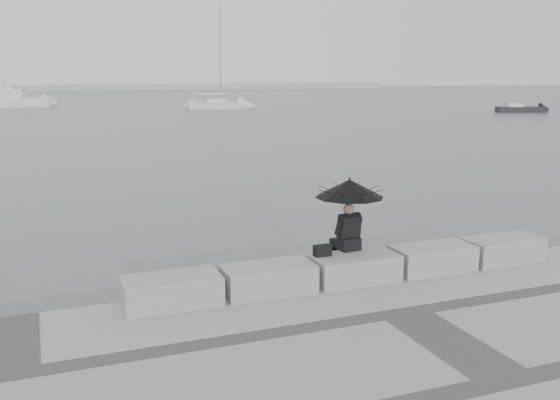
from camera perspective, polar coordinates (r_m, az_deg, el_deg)
name	(u,v)px	position (r m, az deg, el deg)	size (l,w,h in m)	color
ground	(343,299)	(12.27, 5.74, -8.96)	(360.00, 360.00, 0.00)	#414446
stone_block_far_left	(172,291)	(10.55, -9.88, -8.21)	(1.60, 0.80, 0.50)	gray
stone_block_left	(268,279)	(10.98, -1.09, -7.23)	(1.60, 0.80, 0.50)	gray
stone_block_centre	(354,268)	(11.65, 6.82, -6.21)	(1.60, 0.80, 0.50)	gray
stone_block_right	(432,258)	(12.51, 13.74, -5.21)	(1.60, 0.80, 0.50)	gray
stone_block_far_right	(502,250)	(13.54, 19.67, -4.29)	(1.60, 0.80, 0.50)	gray
seated_person	(350,196)	(11.68, 6.37, 0.35)	(1.30, 1.30, 1.39)	black
bag	(322,251)	(11.45, 3.90, -4.63)	(0.31, 0.18, 0.20)	black
distant_landmass	(21,88)	(164.78, -22.64, 9.46)	(180.00, 8.00, 2.80)	#A3A6A9
sailboat_right	(218,104)	(77.71, -5.69, 8.69)	(6.97, 5.52, 12.90)	silver
motor_cruiser	(13,100)	(88.68, -23.19, 8.41)	(9.98, 5.26, 4.50)	silver
small_motorboat	(521,109)	(75.78, 21.18, 7.75)	(5.62, 3.43, 1.10)	black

